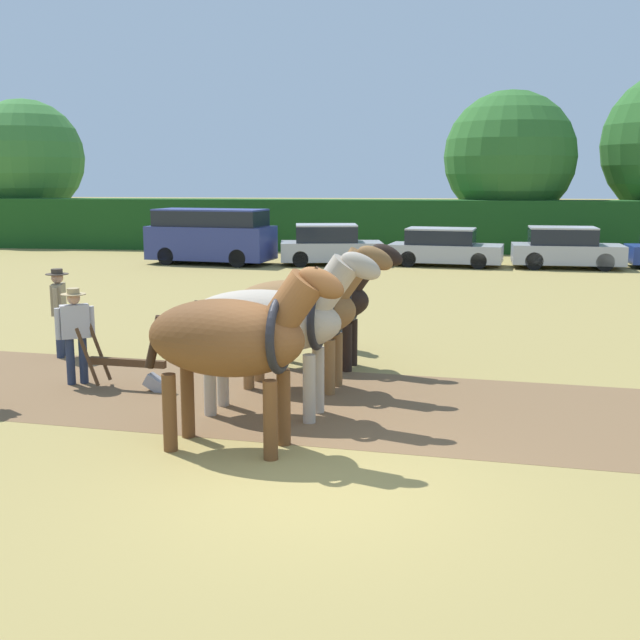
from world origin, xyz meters
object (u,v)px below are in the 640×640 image
at_px(farmer_beside_team, 337,302).
at_px(parked_car_center_left, 444,248).
at_px(draft_horse_trail_left, 300,308).
at_px(plow, 135,371).
at_px(draft_horse_lead_right, 272,321).
at_px(parked_van, 211,236).
at_px(draft_horse_lead_left, 234,338).
at_px(tree_left, 510,157).
at_px(farmer_onlooker_right, 59,306).
at_px(draft_horse_trail_right, 323,299).
at_px(parked_car_left, 330,246).
at_px(tree_far_left, 25,158).
at_px(farmer_at_plow, 75,329).
at_px(parked_car_center, 566,248).

relative_size(farmer_beside_team, parked_car_center_left, 0.37).
xyz_separation_m(draft_horse_trail_left, plow, (-2.66, -0.48, -1.02)).
bearing_deg(draft_horse_lead_right, parked_van, 114.01).
xyz_separation_m(parked_van, parked_car_center_left, (9.17, 0.53, -0.41)).
bearing_deg(draft_horse_lead_left, tree_left, 84.68).
height_order(farmer_beside_team, farmer_onlooker_right, farmer_onlooker_right).
xyz_separation_m(draft_horse_trail_right, parked_car_left, (-1.95, 17.06, -0.50)).
distance_m(tree_left, parked_van, 15.29).
height_order(draft_horse_lead_left, parked_car_left, draft_horse_lead_left).
xyz_separation_m(draft_horse_trail_left, draft_horse_trail_right, (0.17, 1.53, -0.08)).
bearing_deg(farmer_onlooker_right, farmer_beside_team, 0.82).
bearing_deg(draft_horse_trail_left, parked_car_left, 101.81).
xyz_separation_m(tree_far_left, plow, (16.04, -27.66, -4.04)).
xyz_separation_m(tree_far_left, farmer_at_plow, (14.94, -27.42, -3.42)).
bearing_deg(draft_horse_trail_left, farmer_at_plow, -169.98).
height_order(tree_far_left, draft_horse_trail_right, tree_far_left).
bearing_deg(parked_car_center_left, plow, -97.18).
relative_size(draft_horse_lead_right, draft_horse_trail_left, 1.06).
relative_size(parked_car_left, parked_car_center, 1.01).
bearing_deg(tree_far_left, draft_horse_lead_left, -58.77).
xyz_separation_m(draft_horse_lead_left, draft_horse_trail_left, (0.36, 3.06, -0.11)).
bearing_deg(parked_car_left, tree_left, 37.79).
distance_m(tree_left, draft_horse_lead_left, 30.62).
distance_m(farmer_at_plow, parked_car_center_left, 20.13).
distance_m(tree_left, parked_car_center_left, 9.29).
relative_size(tree_far_left, parked_car_center, 1.77).
distance_m(draft_horse_trail_right, farmer_beside_team, 1.60).
height_order(draft_horse_lead_right, farmer_beside_team, draft_horse_lead_right).
xyz_separation_m(draft_horse_trail_left, farmer_onlooker_right, (-4.95, 1.68, -0.33)).
relative_size(tree_left, farmer_beside_team, 4.51).
relative_size(draft_horse_lead_right, parked_car_center, 0.72).
distance_m(draft_horse_trail_left, parked_car_center_left, 19.03).
relative_size(draft_horse_trail_right, parked_car_center_left, 0.60).
xyz_separation_m(parked_car_center_left, parked_car_center, (4.54, -0.25, 0.05)).
bearing_deg(farmer_at_plow, parked_van, 157.36).
bearing_deg(draft_horse_trail_left, tree_far_left, 130.88).
bearing_deg(parked_car_left, farmer_beside_team, -91.97).
height_order(farmer_at_plow, parked_car_center, farmer_at_plow).
height_order(draft_horse_lead_right, parked_car_center, draft_horse_lead_right).
height_order(draft_horse_trail_right, farmer_onlooker_right, draft_horse_trail_right).
distance_m(tree_left, draft_horse_trail_left, 27.58).
height_order(tree_left, farmer_at_plow, tree_left).
bearing_deg(tree_left, draft_horse_trail_left, -102.24).
bearing_deg(tree_far_left, draft_horse_trail_left, -55.48).
relative_size(draft_horse_lead_left, farmer_at_plow, 1.67).
relative_size(plow, farmer_onlooker_right, 0.94).
distance_m(farmer_at_plow, parked_car_left, 18.94).
distance_m(draft_horse_trail_left, farmer_at_plow, 3.78).
bearing_deg(draft_horse_trail_right, draft_horse_trail_left, -90.14).
bearing_deg(draft_horse_lead_left, draft_horse_trail_right, 89.76).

